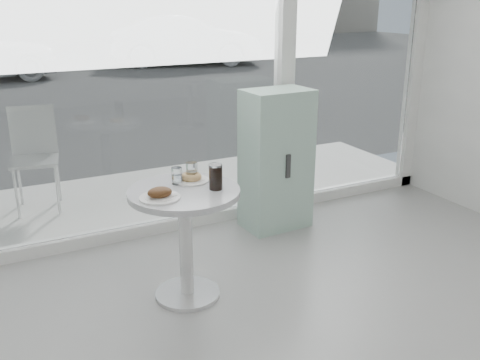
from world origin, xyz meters
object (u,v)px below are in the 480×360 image
main_table (185,221)px  mint_cabinet (276,160)px  plate_fritter (160,194)px  water_tumbler_a (177,177)px  water_tumbler_b (192,172)px  plate_donut (191,178)px  car_silver (186,40)px  cola_glass (216,177)px  patio_chair (34,152)px

main_table → mint_cabinet: bearing=33.9°
mint_cabinet → main_table: bearing=-149.0°
plate_fritter → water_tumbler_a: water_tumbler_a is taller
mint_cabinet → water_tumbler_b: 1.21m
mint_cabinet → plate_donut: size_ratio=5.10×
car_silver → cola_glass: (-4.56, -12.20, 0.14)m
water_tumbler_a → water_tumbler_b: size_ratio=0.92×
plate_donut → water_tumbler_a: size_ratio=2.11×
main_table → mint_cabinet: 1.37m
car_silver → plate_fritter: bearing=175.0°
plate_fritter → main_table: bearing=24.0°
car_silver → mint_cabinet: bearing=179.3°
main_table → patio_chair: 2.16m
main_table → water_tumbler_a: bearing=89.8°
patio_chair → plate_fritter: patio_chair is taller
water_tumbler_a → main_table: bearing=-90.2°
main_table → plate_donut: 0.29m
mint_cabinet → water_tumbler_b: bearing=-151.9°
mint_cabinet → cola_glass: size_ratio=7.31×
water_tumbler_b → cola_glass: (0.07, -0.23, 0.03)m
plate_donut → water_tumbler_b: 0.04m
main_table → water_tumbler_a: (0.00, 0.12, 0.27)m
plate_donut → water_tumbler_b: bearing=58.4°
car_silver → water_tumbler_b: size_ratio=34.92×
car_silver → plate_fritter: (-4.93, -12.20, 0.09)m
patio_chair → plate_donut: 2.09m
mint_cabinet → plate_fritter: bearing=-150.3°
mint_cabinet → patio_chair: (-1.81, 1.29, -0.02)m
car_silver → water_tumbler_a: size_ratio=38.09×
plate_donut → water_tumbler_a: 0.11m
plate_fritter → water_tumbler_a: bearing=48.1°
water_tumbler_a → patio_chair: bearing=109.4°
patio_chair → plate_fritter: size_ratio=3.75×
car_silver → plate_donut: 12.85m
patio_chair → water_tumbler_a: size_ratio=8.37×
mint_cabinet → patio_chair: bearing=141.7°
cola_glass → patio_chair: bearing=112.1°
water_tumbler_a → water_tumbler_b: 0.12m
car_silver → plate_fritter: car_silver is taller
patio_chair → water_tumbler_b: patio_chair is taller
patio_chair → car_silver: bearing=71.7°
mint_cabinet → car_silver: bearing=69.5°
mint_cabinet → water_tumbler_a: 1.32m
cola_glass → plate_fritter: bearing=179.9°
car_silver → cola_glass: bearing=176.5°
main_table → plate_fritter: 0.32m
patio_chair → water_tumbler_a: (0.68, -1.93, 0.23)m
car_silver → plate_donut: car_silver is taller
car_silver → water_tumbler_a: bearing=175.4°
plate_donut → cola_glass: cola_glass is taller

